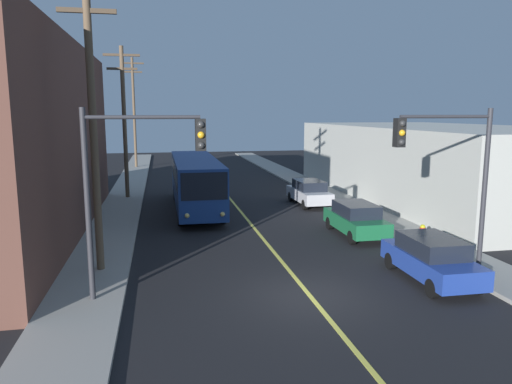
{
  "coord_description": "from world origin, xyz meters",
  "views": [
    {
      "loc": [
        -4.7,
        -14.49,
        5.99
      ],
      "look_at": [
        0.0,
        9.14,
        2.0
      ],
      "focal_mm": 33.73,
      "sensor_mm": 36.0,
      "label": 1
    }
  ],
  "objects_px": {
    "utility_pole_mid": "(124,116)",
    "traffic_signal_left_corner": "(138,168)",
    "parked_car_silver": "(309,192)",
    "utility_pole_near": "(92,110)",
    "traffic_signal_right_corner": "(449,160)",
    "parked_car_blue": "(431,258)",
    "parked_car_green": "(356,219)",
    "utility_pole_far": "(134,108)",
    "fire_hydrant": "(422,233)",
    "city_bus": "(195,181)"
  },
  "relations": [
    {
      "from": "city_bus",
      "to": "fire_hydrant",
      "type": "xyz_separation_m",
      "value": [
        9.48,
        -10.4,
        -1.23
      ]
    },
    {
      "from": "city_bus",
      "to": "traffic_signal_left_corner",
      "type": "height_order",
      "value": "traffic_signal_left_corner"
    },
    {
      "from": "parked_car_green",
      "to": "utility_pole_far",
      "type": "xyz_separation_m",
      "value": [
        -11.97,
        32.16,
        5.63
      ]
    },
    {
      "from": "parked_car_green",
      "to": "parked_car_silver",
      "type": "bearing_deg",
      "value": 88.84
    },
    {
      "from": "utility_pole_mid",
      "to": "parked_car_green",
      "type": "bearing_deg",
      "value": -47.31
    },
    {
      "from": "city_bus",
      "to": "parked_car_green",
      "type": "distance_m",
      "value": 10.88
    },
    {
      "from": "city_bus",
      "to": "traffic_signal_left_corner",
      "type": "xyz_separation_m",
      "value": [
        -2.78,
        -14.51,
        2.49
      ]
    },
    {
      "from": "utility_pole_near",
      "to": "traffic_signal_left_corner",
      "type": "xyz_separation_m",
      "value": [
        1.64,
        -3.06,
        -1.78
      ]
    },
    {
      "from": "utility_pole_near",
      "to": "traffic_signal_right_corner",
      "type": "bearing_deg",
      "value": -12.74
    },
    {
      "from": "utility_pole_far",
      "to": "fire_hydrant",
      "type": "distance_m",
      "value": 37.77
    },
    {
      "from": "traffic_signal_left_corner",
      "to": "utility_pole_mid",
      "type": "bearing_deg",
      "value": 94.95
    },
    {
      "from": "parked_car_green",
      "to": "traffic_signal_left_corner",
      "type": "height_order",
      "value": "traffic_signal_left_corner"
    },
    {
      "from": "utility_pole_far",
      "to": "city_bus",
      "type": "bearing_deg",
      "value": -78.89
    },
    {
      "from": "utility_pole_mid",
      "to": "traffic_signal_left_corner",
      "type": "height_order",
      "value": "utility_pole_mid"
    },
    {
      "from": "parked_car_blue",
      "to": "parked_car_green",
      "type": "distance_m",
      "value": 6.62
    },
    {
      "from": "traffic_signal_right_corner",
      "to": "parked_car_green",
      "type": "bearing_deg",
      "value": 97.39
    },
    {
      "from": "parked_car_silver",
      "to": "utility_pole_mid",
      "type": "distance_m",
      "value": 13.6
    },
    {
      "from": "parked_car_blue",
      "to": "utility_pole_mid",
      "type": "height_order",
      "value": "utility_pole_mid"
    },
    {
      "from": "utility_pole_mid",
      "to": "fire_hydrant",
      "type": "distance_m",
      "value": 21.1
    },
    {
      "from": "utility_pole_near",
      "to": "fire_hydrant",
      "type": "bearing_deg",
      "value": 4.32
    },
    {
      "from": "parked_car_blue",
      "to": "traffic_signal_right_corner",
      "type": "height_order",
      "value": "traffic_signal_right_corner"
    },
    {
      "from": "utility_pole_near",
      "to": "utility_pole_far",
      "type": "bearing_deg",
      "value": 90.49
    },
    {
      "from": "city_bus",
      "to": "parked_car_blue",
      "type": "xyz_separation_m",
      "value": [
        7.32,
        -14.69,
        -0.98
      ]
    },
    {
      "from": "parked_car_blue",
      "to": "traffic_signal_right_corner",
      "type": "distance_m",
      "value": 3.56
    },
    {
      "from": "parked_car_silver",
      "to": "traffic_signal_left_corner",
      "type": "xyz_separation_m",
      "value": [
        -10.18,
        -14.55,
        3.46
      ]
    },
    {
      "from": "parked_car_blue",
      "to": "traffic_signal_right_corner",
      "type": "relative_size",
      "value": 0.74
    },
    {
      "from": "parked_car_silver",
      "to": "traffic_signal_right_corner",
      "type": "distance_m",
      "value": 14.74
    },
    {
      "from": "parked_car_silver",
      "to": "utility_pole_far",
      "type": "distance_m",
      "value": 27.52
    },
    {
      "from": "utility_pole_far",
      "to": "traffic_signal_right_corner",
      "type": "relative_size",
      "value": 1.93
    },
    {
      "from": "parked_car_green",
      "to": "utility_pole_near",
      "type": "bearing_deg",
      "value": -163.84
    },
    {
      "from": "utility_pole_near",
      "to": "traffic_signal_right_corner",
      "type": "distance_m",
      "value": 12.9
    },
    {
      "from": "city_bus",
      "to": "fire_hydrant",
      "type": "relative_size",
      "value": 14.48
    },
    {
      "from": "parked_car_silver",
      "to": "parked_car_green",
      "type": "bearing_deg",
      "value": -91.16
    },
    {
      "from": "parked_car_green",
      "to": "fire_hydrant",
      "type": "xyz_separation_m",
      "value": [
        2.24,
        -2.33,
        -0.26
      ]
    },
    {
      "from": "parked_car_silver",
      "to": "traffic_signal_left_corner",
      "type": "distance_m",
      "value": 18.09
    },
    {
      "from": "parked_car_blue",
      "to": "traffic_signal_right_corner",
      "type": "bearing_deg",
      "value": 30.51
    },
    {
      "from": "utility_pole_far",
      "to": "traffic_signal_right_corner",
      "type": "distance_m",
      "value": 40.49
    },
    {
      "from": "city_bus",
      "to": "traffic_signal_left_corner",
      "type": "bearing_deg",
      "value": -100.85
    },
    {
      "from": "city_bus",
      "to": "parked_car_green",
      "type": "relative_size",
      "value": 2.76
    },
    {
      "from": "utility_pole_far",
      "to": "fire_hydrant",
      "type": "height_order",
      "value": "utility_pole_far"
    },
    {
      "from": "parked_car_blue",
      "to": "parked_car_green",
      "type": "bearing_deg",
      "value": 90.74
    },
    {
      "from": "parked_car_green",
      "to": "traffic_signal_right_corner",
      "type": "relative_size",
      "value": 0.73
    },
    {
      "from": "utility_pole_far",
      "to": "traffic_signal_right_corner",
      "type": "bearing_deg",
      "value": -71.59
    },
    {
      "from": "fire_hydrant",
      "to": "traffic_signal_right_corner",
      "type": "bearing_deg",
      "value": -110.41
    },
    {
      "from": "fire_hydrant",
      "to": "parked_car_silver",
      "type": "bearing_deg",
      "value": 101.26
    },
    {
      "from": "parked_car_green",
      "to": "utility_pole_mid",
      "type": "bearing_deg",
      "value": 132.69
    },
    {
      "from": "utility_pole_near",
      "to": "parked_car_green",
      "type": "bearing_deg",
      "value": 16.16
    },
    {
      "from": "utility_pole_far",
      "to": "traffic_signal_right_corner",
      "type": "height_order",
      "value": "utility_pole_far"
    },
    {
      "from": "city_bus",
      "to": "parked_car_green",
      "type": "xyz_separation_m",
      "value": [
        7.24,
        -8.07,
        -0.98
      ]
    },
    {
      "from": "parked_car_blue",
      "to": "parked_car_green",
      "type": "xyz_separation_m",
      "value": [
        -0.09,
        6.62,
        0.0
      ]
    }
  ]
}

